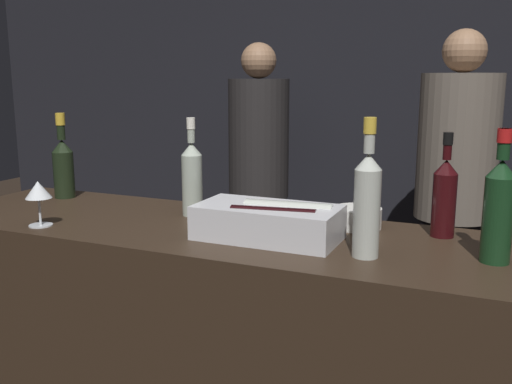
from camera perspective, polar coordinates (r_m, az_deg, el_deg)
The scene contains 12 objects.
wall_back_chalkboard at distance 3.81m, azimuth 13.19°, elevation 9.78°, with size 6.40×0.06×2.80m.
bar_counter at distance 1.97m, azimuth -0.37°, elevation -18.34°, with size 2.30×0.60×1.02m.
ice_bin_with_bottles at distance 1.68m, azimuth 1.47°, elevation -2.90°, with size 0.42×0.22×0.11m.
bowl_white at distance 1.85m, azimuth 10.10°, elevation -2.47°, with size 0.15×0.15×0.06m.
wine_glass at distance 1.95m, azimuth -20.94°, elevation 0.01°, with size 0.08×0.08×0.15m.
rose_wine_bottle at distance 1.52m, azimuth 11.05°, elevation -0.80°, with size 0.07×0.07×0.37m.
white_wine_bottle at distance 1.97m, azimuth -6.42°, elevation 1.60°, with size 0.07×0.07×0.34m.
red_wine_bottle_burgundy at distance 1.58m, azimuth 23.10°, elevation -1.35°, with size 0.08×0.08×0.35m.
champagne_bottle at distance 2.38m, azimuth -18.72°, elevation 2.62°, with size 0.08×0.08×0.34m.
red_wine_bottle_black_foil at distance 1.79m, azimuth 18.33°, elevation -0.28°, with size 0.07×0.07×0.31m.
person_in_hoodie at distance 3.48m, azimuth 0.26°, elevation 2.33°, with size 0.36×0.36×1.69m.
person_blond_tee at distance 3.05m, azimuth 19.29°, elevation 0.62°, with size 0.39×0.39×1.72m.
Camera 1 is at (0.69, -1.27, 1.49)m, focal length 40.00 mm.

